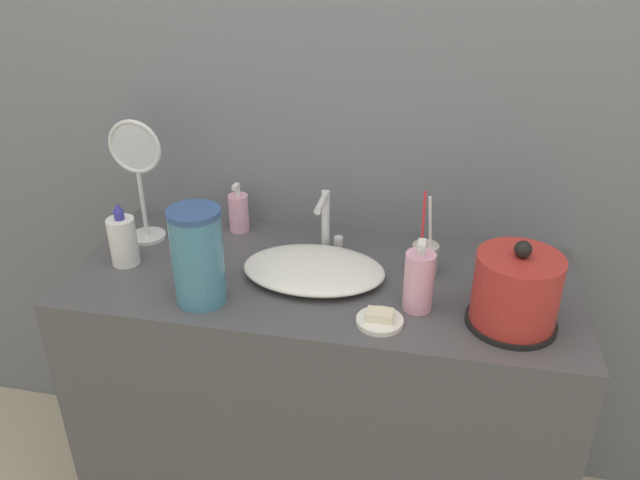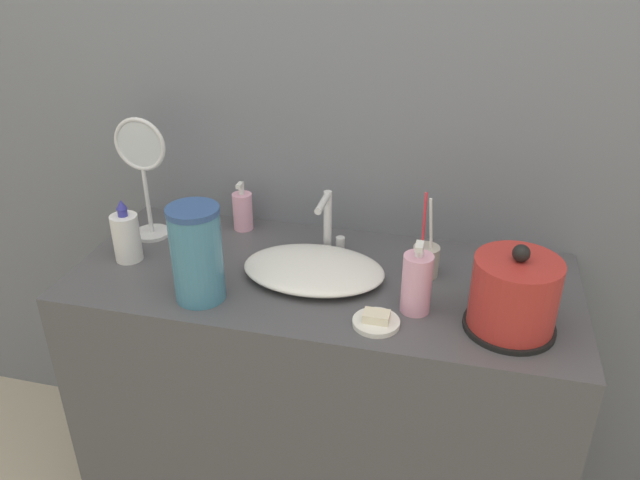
% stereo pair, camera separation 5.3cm
% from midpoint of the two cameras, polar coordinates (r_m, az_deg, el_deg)
% --- Properties ---
extents(wall_back, '(6.00, 0.04, 2.60)m').
position_cam_midpoint_polar(wall_back, '(1.65, 3.67, 16.36)').
color(wall_back, slate).
rests_on(wall_back, ground_plane).
extents(vanity_counter, '(1.26, 0.53, 0.82)m').
position_cam_midpoint_polar(vanity_counter, '(1.81, 1.06, -14.48)').
color(vanity_counter, '#4C4C51').
rests_on(vanity_counter, ground_plane).
extents(sink_basin, '(0.35, 0.25, 0.05)m').
position_cam_midpoint_polar(sink_basin, '(1.54, 0.41, -2.69)').
color(sink_basin, white).
rests_on(sink_basin, vanity_counter).
extents(faucet, '(0.06, 0.12, 0.17)m').
position_cam_midpoint_polar(faucet, '(1.63, 1.74, 1.78)').
color(faucet, silver).
rests_on(faucet, vanity_counter).
extents(electric_kettle, '(0.20, 0.20, 0.21)m').
position_cam_midpoint_polar(electric_kettle, '(1.40, 18.34, -5.03)').
color(electric_kettle, black).
rests_on(electric_kettle, vanity_counter).
extents(toothbrush_cup, '(0.07, 0.07, 0.22)m').
position_cam_midpoint_polar(toothbrush_cup, '(1.57, 10.60, -1.78)').
color(toothbrush_cup, '#B7B2A8').
rests_on(toothbrush_cup, vanity_counter).
extents(lotion_bottle, '(0.07, 0.07, 0.18)m').
position_cam_midpoint_polar(lotion_bottle, '(1.41, 9.91, -3.89)').
color(lotion_bottle, '#EAA8C6').
rests_on(lotion_bottle, vanity_counter).
extents(shampoo_bottle, '(0.07, 0.07, 0.17)m').
position_cam_midpoint_polar(shampoo_bottle, '(1.67, -16.42, 0.31)').
color(shampoo_bottle, white).
rests_on(shampoo_bottle, vanity_counter).
extents(mouthwash_bottle, '(0.06, 0.06, 0.14)m').
position_cam_midpoint_polar(mouthwash_bottle, '(1.78, -6.23, 2.67)').
color(mouthwash_bottle, '#EAA8C6').
rests_on(mouthwash_bottle, vanity_counter).
extents(soap_dish, '(0.11, 0.11, 0.03)m').
position_cam_midpoint_polar(soap_dish, '(1.39, 6.27, -7.38)').
color(soap_dish, white).
rests_on(soap_dish, vanity_counter).
extents(vanity_mirror, '(0.15, 0.10, 0.34)m').
position_cam_midpoint_polar(vanity_mirror, '(1.73, -15.01, 6.27)').
color(vanity_mirror, silver).
rests_on(vanity_mirror, vanity_counter).
extents(water_pitcher, '(0.12, 0.12, 0.23)m').
position_cam_midpoint_polar(water_pitcher, '(1.44, -10.16, -1.26)').
color(water_pitcher, teal).
rests_on(water_pitcher, vanity_counter).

